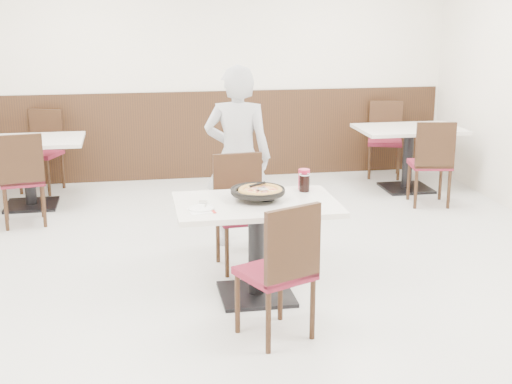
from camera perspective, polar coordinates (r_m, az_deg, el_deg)
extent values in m
plane|color=#A8A8A4|center=(5.88, 0.63, -6.81)|extent=(7.00, 7.00, 0.00)
cube|color=silver|center=(8.95, -3.56, 9.97)|extent=(6.00, 0.04, 2.80)
cube|color=silver|center=(2.26, 17.47, -6.11)|extent=(6.00, 0.04, 2.80)
cube|color=black|center=(9.05, -3.45, 4.60)|extent=(5.90, 0.03, 1.10)
cylinder|color=black|center=(5.31, 0.85, -0.46)|extent=(0.12, 0.12, 0.04)
cylinder|color=black|center=(5.31, 0.14, -0.20)|extent=(0.33, 0.33, 0.01)
cylinder|color=#BF8E40|center=(5.29, 0.35, -0.06)|extent=(0.33, 0.33, 0.02)
cube|color=white|center=(5.27, 0.53, 0.25)|extent=(0.09, 0.10, 0.00)
cube|color=white|center=(5.06, -4.40, -1.49)|extent=(0.20, 0.20, 0.00)
cylinder|color=white|center=(5.09, -4.42, -1.33)|extent=(0.19, 0.19, 0.01)
cube|color=white|center=(5.15, -4.03, -1.01)|extent=(0.04, 0.14, 0.00)
cylinder|color=black|center=(5.56, 3.90, 0.71)|extent=(0.08, 0.08, 0.13)
cylinder|color=#B21A39|center=(5.62, 3.86, 1.03)|extent=(0.09, 0.09, 0.16)
imported|color=silver|center=(6.41, -1.47, 2.80)|extent=(0.69, 0.54, 1.66)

